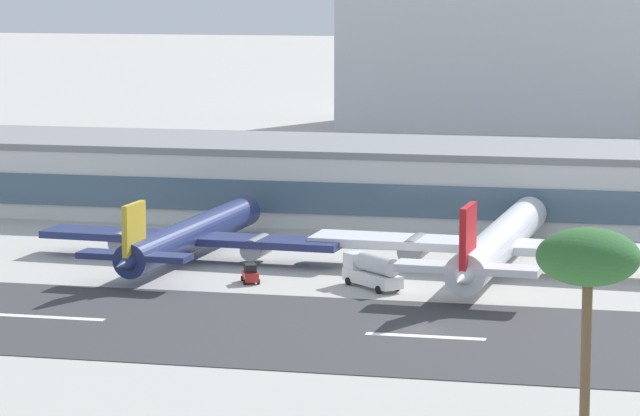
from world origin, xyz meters
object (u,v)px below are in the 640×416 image
distant_hotel_block (562,42)px  terminal_building (399,181)px  airliner_gold_tail_gate_0 (188,237)px  service_fuel_truck_1 (372,271)px  service_baggage_tug_0 (250,274)px  airliner_red_tail_gate_1 (498,244)px  palm_tree_2 (588,260)px

distant_hotel_block → terminal_building: bearing=-95.0°
airliner_gold_tail_gate_0 → service_fuel_truck_1: size_ratio=5.81×
distant_hotel_block → service_baggage_tug_0: 194.41m
distant_hotel_block → airliner_red_tail_gate_1: (6.62, -180.15, -16.08)m
terminal_building → distant_hotel_block: 141.96m
palm_tree_2 → airliner_red_tail_gate_1: bearing=101.5°
terminal_building → airliner_gold_tail_gate_0: (-19.48, -40.02, -2.42)m
distant_hotel_block → service_fuel_truck_1: bearing=-91.8°
airliner_red_tail_gate_1 → airliner_gold_tail_gate_0: bearing=94.0°
airliner_red_tail_gate_1 → palm_tree_2: 75.10m
airliner_gold_tail_gate_0 → service_baggage_tug_0: 16.31m
service_fuel_truck_1 → palm_tree_2: bearing=158.1°
service_baggage_tug_0 → palm_tree_2: bearing=12.0°
airliner_gold_tail_gate_0 → palm_tree_2: size_ratio=2.65×
airliner_gold_tail_gate_0 → service_baggage_tug_0: airliner_gold_tail_gate_0 is taller
airliner_red_tail_gate_1 → palm_tree_2: bearing=-165.3°
distant_hotel_block → palm_tree_2: (21.44, -252.86, -4.49)m
airliner_red_tail_gate_1 → service_fuel_truck_1: (-12.83, -12.30, -1.44)m
palm_tree_2 → airliner_gold_tail_gate_0: bearing=126.4°
terminal_building → service_fuel_truck_1: bearing=-83.3°
terminal_building → palm_tree_2: bearing=-73.2°
terminal_building → airliner_red_tail_gate_1: (18.93, -39.42, -2.02)m
airliner_gold_tail_gate_0 → distant_hotel_block: bearing=-6.3°
terminal_building → distant_hotel_block: bearing=85.0°
terminal_building → service_baggage_tug_0: bearing=-99.1°
airliner_gold_tail_gate_0 → service_fuel_truck_1: airliner_gold_tail_gate_0 is taller
distant_hotel_block → service_fuel_truck_1: 193.35m
service_baggage_tug_0 → service_fuel_truck_1: service_fuel_truck_1 is taller
distant_hotel_block → airliner_gold_tail_gate_0: (-31.80, -180.74, -16.47)m
distant_hotel_block → airliner_gold_tail_gate_0: distant_hotel_block is taller
service_baggage_tug_0 → palm_tree_2: 74.93m
terminal_building → airliner_red_tail_gate_1: 43.78m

